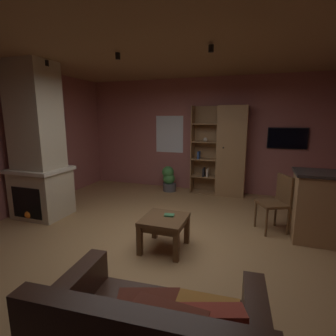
{
  "coord_description": "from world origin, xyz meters",
  "views": [
    {
      "loc": [
        1.25,
        -3.26,
        1.81
      ],
      "look_at": [
        0.0,
        0.4,
        1.05
      ],
      "focal_mm": 27.42,
      "sensor_mm": 36.0,
      "label": 1
    }
  ],
  "objects_px": {
    "dining_chair": "(277,199)",
    "stone_fireplace": "(38,150)",
    "bookshelf_cabinet": "(228,152)",
    "potted_floor_plant": "(169,179)",
    "coffee_table": "(164,224)",
    "table_book_0": "(169,215)",
    "wall_mounted_tv": "(287,138)"
  },
  "relations": [
    {
      "from": "table_book_0",
      "to": "potted_floor_plant",
      "type": "xyz_separation_m",
      "value": [
        -0.92,
        2.69,
        -0.16
      ]
    },
    {
      "from": "coffee_table",
      "to": "potted_floor_plant",
      "type": "height_order",
      "value": "potted_floor_plant"
    },
    {
      "from": "wall_mounted_tv",
      "to": "dining_chair",
      "type": "bearing_deg",
      "value": -97.8
    },
    {
      "from": "coffee_table",
      "to": "dining_chair",
      "type": "height_order",
      "value": "dining_chair"
    },
    {
      "from": "stone_fireplace",
      "to": "potted_floor_plant",
      "type": "height_order",
      "value": "stone_fireplace"
    },
    {
      "from": "coffee_table",
      "to": "potted_floor_plant",
      "type": "relative_size",
      "value": 0.97
    },
    {
      "from": "stone_fireplace",
      "to": "bookshelf_cabinet",
      "type": "distance_m",
      "value": 3.97
    },
    {
      "from": "coffee_table",
      "to": "potted_floor_plant",
      "type": "distance_m",
      "value": 2.89
    },
    {
      "from": "stone_fireplace",
      "to": "coffee_table",
      "type": "bearing_deg",
      "value": -9.73
    },
    {
      "from": "stone_fireplace",
      "to": "table_book_0",
      "type": "height_order",
      "value": "stone_fireplace"
    },
    {
      "from": "coffee_table",
      "to": "dining_chair",
      "type": "xyz_separation_m",
      "value": [
        1.51,
        1.14,
        0.16
      ]
    },
    {
      "from": "bookshelf_cabinet",
      "to": "potted_floor_plant",
      "type": "distance_m",
      "value": 1.58
    },
    {
      "from": "stone_fireplace",
      "to": "coffee_table",
      "type": "xyz_separation_m",
      "value": [
        2.57,
        -0.44,
        -0.88
      ]
    },
    {
      "from": "stone_fireplace",
      "to": "table_book_0",
      "type": "xyz_separation_m",
      "value": [
        2.62,
        -0.37,
        -0.77
      ]
    },
    {
      "from": "dining_chair",
      "to": "stone_fireplace",
      "type": "bearing_deg",
      "value": -170.25
    },
    {
      "from": "stone_fireplace",
      "to": "potted_floor_plant",
      "type": "distance_m",
      "value": 3.02
    },
    {
      "from": "bookshelf_cabinet",
      "to": "dining_chair",
      "type": "xyz_separation_m",
      "value": [
        0.99,
        -1.77,
        -0.5
      ]
    },
    {
      "from": "table_book_0",
      "to": "stone_fireplace",
      "type": "bearing_deg",
      "value": 172.01
    },
    {
      "from": "coffee_table",
      "to": "table_book_0",
      "type": "height_order",
      "value": "table_book_0"
    },
    {
      "from": "potted_floor_plant",
      "to": "bookshelf_cabinet",
      "type": "bearing_deg",
      "value": 6.44
    },
    {
      "from": "dining_chair",
      "to": "potted_floor_plant",
      "type": "distance_m",
      "value": 2.89
    },
    {
      "from": "coffee_table",
      "to": "potted_floor_plant",
      "type": "bearing_deg",
      "value": 107.55
    },
    {
      "from": "dining_chair",
      "to": "potted_floor_plant",
      "type": "bearing_deg",
      "value": 145.86
    },
    {
      "from": "coffee_table",
      "to": "dining_chair",
      "type": "relative_size",
      "value": 0.67
    },
    {
      "from": "bookshelf_cabinet",
      "to": "coffee_table",
      "type": "height_order",
      "value": "bookshelf_cabinet"
    },
    {
      "from": "bookshelf_cabinet",
      "to": "table_book_0",
      "type": "relative_size",
      "value": 15.05
    },
    {
      "from": "dining_chair",
      "to": "wall_mounted_tv",
      "type": "relative_size",
      "value": 1.11
    },
    {
      "from": "coffee_table",
      "to": "table_book_0",
      "type": "relative_size",
      "value": 4.43
    },
    {
      "from": "stone_fireplace",
      "to": "coffee_table",
      "type": "relative_size",
      "value": 4.5
    },
    {
      "from": "coffee_table",
      "to": "table_book_0",
      "type": "distance_m",
      "value": 0.14
    },
    {
      "from": "coffee_table",
      "to": "dining_chair",
      "type": "bearing_deg",
      "value": 37.11
    },
    {
      "from": "bookshelf_cabinet",
      "to": "stone_fireplace",
      "type": "bearing_deg",
      "value": -141.36
    }
  ]
}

